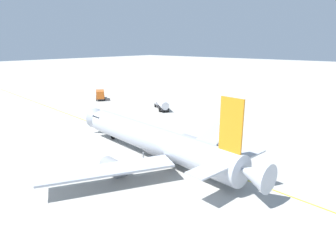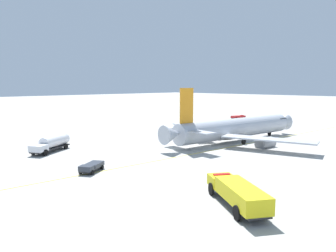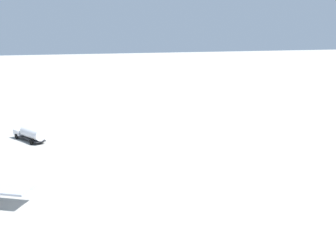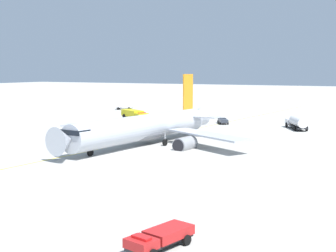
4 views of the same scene
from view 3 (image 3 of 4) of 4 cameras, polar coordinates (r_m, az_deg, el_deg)
The scene contains 1 object.
fuel_tanker_truck at distance 95.16m, azimuth -17.15°, elevation -0.93°, with size 9.21×6.47×2.87m.
Camera 3 is at (65.08, 21.59, 23.30)m, focal length 47.84 mm.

